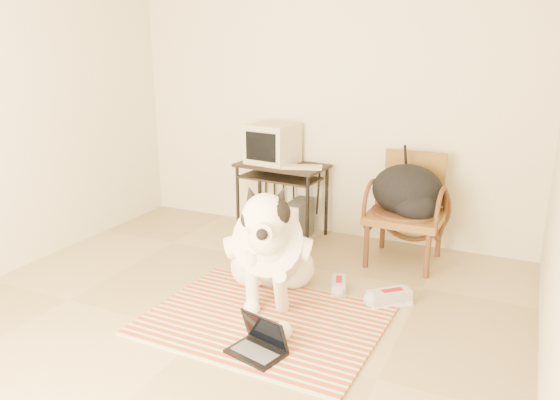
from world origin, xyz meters
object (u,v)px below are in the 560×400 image
Objects in this scene: computer_desk at (281,175)px; rattan_chair at (407,209)px; laptop at (259,343)px; crt_monitor at (272,144)px; backpack at (409,193)px; pc_tower at (299,219)px; dog at (270,250)px.

computer_desk is 0.96× the size of rattan_chair.
crt_monitor reaches higher than laptop.
backpack is (0.48, 1.81, 0.55)m from laptop.
crt_monitor is 1.42m from backpack.
backpack is at bearing -10.24° from pc_tower.
dog is at bearing -122.34° from rattan_chair.
crt_monitor is at bearing 113.53° from laptop.
rattan_chair is 1.57× the size of backpack.
pc_tower is at bearing -8.52° from crt_monitor.
laptop is 1.98m from rattan_chair.
pc_tower is (0.19, -0.02, -0.42)m from computer_desk.
rattan_chair reaches higher than backpack.
pc_tower is at bearing 173.29° from rattan_chair.
crt_monitor is at bearing 170.14° from backpack.
backpack is (0.76, 1.10, 0.24)m from dog.
backpack is at bearing 55.40° from dog.
computer_desk is (-0.79, 2.02, 0.53)m from laptop.
laptop is 0.65× the size of backpack.
dog is 0.83m from laptop.
crt_monitor is 1.44m from rattan_chair.
laptop is at bearing -69.15° from dog.
backpack is (1.38, -0.24, -0.27)m from crt_monitor.
computer_desk is 1.88× the size of crt_monitor.
rattan_chair reaches higher than pc_tower.
dog is at bearing 110.85° from laptop.
computer_desk is 1.27m from rattan_chair.
crt_monitor reaches higher than computer_desk.
crt_monitor reaches higher than dog.
backpack reaches higher than computer_desk.
pc_tower is at bearing 103.86° from dog.
laptop is 0.41× the size of rattan_chair.
pc_tower is (0.30, -0.05, -0.71)m from crt_monitor.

